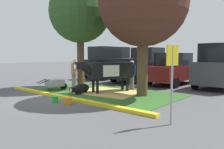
{
  "coord_description": "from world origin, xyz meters",
  "views": [
    {
      "loc": [
        8.21,
        -5.95,
        1.94
      ],
      "look_at": [
        0.75,
        2.79,
        0.9
      ],
      "focal_mm": 36.16,
      "sensor_mm": 36.0,
      "label": 1
    }
  ],
  "objects": [
    {
      "name": "bucket_green",
      "position": [
        0.63,
        -0.62,
        0.13
      ],
      "size": [
        0.27,
        0.27,
        0.25
      ],
      "color": "green",
      "rests_on": "ground"
    },
    {
      "name": "shade_tree_right",
      "position": [
        2.54,
        2.86,
        4.3
      ],
      "size": [
        4.09,
        4.09,
        6.37
      ],
      "color": "#4C3823",
      "rests_on": "ground"
    },
    {
      "name": "wheelbarrow",
      "position": [
        -1.95,
        1.24,
        0.39
      ],
      "size": [
        0.88,
        1.62,
        0.63
      ],
      "color": "gray",
      "rests_on": "ground"
    },
    {
      "name": "suv_dark_grey",
      "position": [
        4.67,
        7.97,
        1.27
      ],
      "size": [
        2.28,
        4.68,
        2.52
      ],
      "color": "#3D3D42",
      "rests_on": "ground"
    },
    {
      "name": "calf_lying",
      "position": [
        -0.11,
        1.43,
        0.24
      ],
      "size": [
        0.63,
        1.33,
        0.48
      ],
      "color": "black",
      "rests_on": "ground"
    },
    {
      "name": "cow_holstein",
      "position": [
        0.7,
        2.59,
        1.11
      ],
      "size": [
        1.51,
        3.02,
        1.56
      ],
      "color": "black",
      "rests_on": "ground"
    },
    {
      "name": "curb_yellow",
      "position": [
        0.45,
        0.08,
        0.06
      ],
      "size": [
        8.92,
        0.24,
        0.12
      ],
      "primitive_type": "cube",
      "color": "yellow",
      "rests_on": "ground"
    },
    {
      "name": "bucket_orange",
      "position": [
        1.3,
        -0.49,
        0.14
      ],
      "size": [
        0.32,
        0.32,
        0.26
      ],
      "color": "orange",
      "rests_on": "ground"
    },
    {
      "name": "ground_plane",
      "position": [
        0.0,
        0.0,
        0.0
      ],
      "size": [
        80.0,
        80.0,
        0.0
      ],
      "primitive_type": "plane",
      "color": "#4C4C4F"
    },
    {
      "name": "suv_black",
      "position": [
        -3.76,
        7.77,
        1.27
      ],
      "size": [
        2.28,
        4.68,
        2.52
      ],
      "color": "black",
      "rests_on": "ground"
    },
    {
      "name": "person_handler",
      "position": [
        -1.24,
        1.96,
        0.89
      ],
      "size": [
        0.34,
        0.47,
        1.66
      ],
      "color": "slate",
      "rests_on": "ground"
    },
    {
      "name": "shade_tree_left",
      "position": [
        -1.63,
        2.79,
        4.29
      ],
      "size": [
        3.48,
        3.48,
        6.07
      ],
      "color": "#4C3823",
      "rests_on": "ground"
    },
    {
      "name": "grass_island",
      "position": [
        0.45,
        2.35,
        0.01
      ],
      "size": [
        7.72,
        4.24,
        0.02
      ],
      "primitive_type": "cube",
      "color": "#2D5B23",
      "rests_on": "ground"
    },
    {
      "name": "pickup_truck_black",
      "position": [
        -0.77,
        7.83,
        1.11
      ],
      "size": [
        2.4,
        5.48,
        2.42
      ],
      "color": "black",
      "rests_on": "ground"
    },
    {
      "name": "sedan_blue",
      "position": [
        1.85,
        7.58,
        0.98
      ],
      "size": [
        2.17,
        4.48,
        2.02
      ],
      "color": "maroon",
      "rests_on": "ground"
    },
    {
      "name": "parking_sign",
      "position": [
        5.51,
        -0.29,
        1.55
      ],
      "size": [
        0.15,
        0.44,
        2.19
      ],
      "color": "#99999E",
      "rests_on": "ground"
    },
    {
      "name": "hay_bedding",
      "position": [
        0.75,
        2.49,
        0.03
      ],
      "size": [
        3.43,
        2.71,
        0.04
      ],
      "primitive_type": "cube",
      "rotation": [
        0.0,
        0.0,
        0.1
      ],
      "color": "tan",
      "rests_on": "ground"
    },
    {
      "name": "person_visitor_near",
      "position": [
        1.22,
        3.88,
        0.86
      ],
      "size": [
        0.52,
        0.34,
        1.6
      ],
      "color": "slate",
      "rests_on": "ground"
    }
  ]
}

